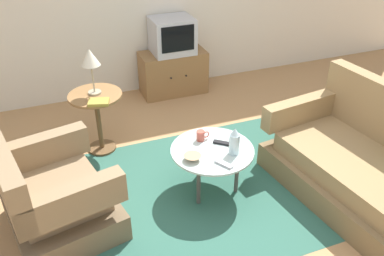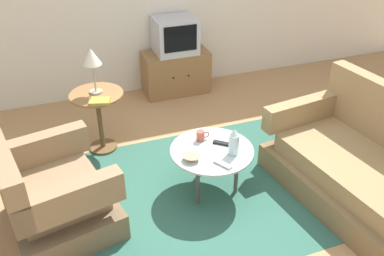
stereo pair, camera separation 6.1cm
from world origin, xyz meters
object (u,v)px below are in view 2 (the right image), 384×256
at_px(vase, 234,142).
at_px(tv_remote_dark, 222,143).
at_px(bowl, 192,158).
at_px(tv_stand, 176,72).
at_px(coffee_table, 212,153).
at_px(television, 175,35).
at_px(tv_remote_silver, 223,164).
at_px(book, 100,101).
at_px(table_lamp, 92,59).
at_px(couch, 374,175).
at_px(side_table, 98,109).
at_px(armchair, 53,197).
at_px(mug, 201,136).

distance_m(vase, tv_remote_dark, 0.21).
height_order(bowl, tv_remote_dark, bowl).
height_order(tv_stand, vase, vase).
bearing_deg(coffee_table, television, 80.80).
xyz_separation_m(bowl, tv_remote_silver, (0.22, -0.16, -0.01)).
bearing_deg(book, table_lamp, 106.28).
bearing_deg(vase, couch, -25.50).
bearing_deg(side_table, armchair, -118.00).
bearing_deg(armchair, tv_stand, 127.99).
bearing_deg(tv_stand, couch, -71.26).
bearing_deg(bowl, tv_remote_silver, -36.67).
distance_m(television, tv_remote_dark, 2.05).
bearing_deg(armchair, television, 128.02).
distance_m(side_table, bowl, 1.28).
bearing_deg(tv_remote_silver, tv_remote_dark, 127.38).
distance_m(couch, tv_remote_silver, 1.33).
bearing_deg(couch, tv_remote_silver, 64.72).
bearing_deg(book, couch, -18.79).
bearing_deg(tv_stand, vase, -94.85).
xyz_separation_m(armchair, vase, (1.53, -0.13, 0.26)).
xyz_separation_m(coffee_table, bowl, (-0.22, -0.09, 0.06)).
xyz_separation_m(tv_stand, tv_remote_silver, (-0.34, -2.31, 0.18)).
xyz_separation_m(couch, coffee_table, (-1.25, 0.65, 0.10)).
xyz_separation_m(couch, television, (-0.92, 2.71, 0.49)).
bearing_deg(bowl, couch, -21.02).
relative_size(side_table, tv_remote_silver, 3.90).
xyz_separation_m(table_lamp, mug, (0.79, -0.89, -0.52)).
height_order(couch, coffee_table, couch).
height_order(vase, tv_remote_dark, vase).
height_order(armchair, couch, couch).
bearing_deg(tv_stand, tv_remote_silver, -98.32).
bearing_deg(armchair, couch, 63.93).
height_order(side_table, television, television).
bearing_deg(armchair, vase, 73.09).
distance_m(tv_stand, bowl, 2.22).
bearing_deg(vase, tv_remote_dark, 99.86).
bearing_deg(coffee_table, vase, -39.97).
bearing_deg(book, vase, -27.67).
distance_m(armchair, mug, 1.37).
bearing_deg(tv_remote_dark, couch, -171.72).
height_order(coffee_table, television, television).
relative_size(coffee_table, table_lamp, 1.59).
xyz_separation_m(tv_stand, bowl, (-0.55, -2.14, 0.19)).
bearing_deg(television, tv_stand, -90.00).
distance_m(table_lamp, book, 0.42).
height_order(coffee_table, bowl, bowl).
xyz_separation_m(television, tv_remote_dark, (-0.21, -2.02, -0.33)).
xyz_separation_m(armchair, tv_stand, (1.72, 2.06, -0.03)).
relative_size(coffee_table, vase, 2.94).
relative_size(couch, television, 3.73).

